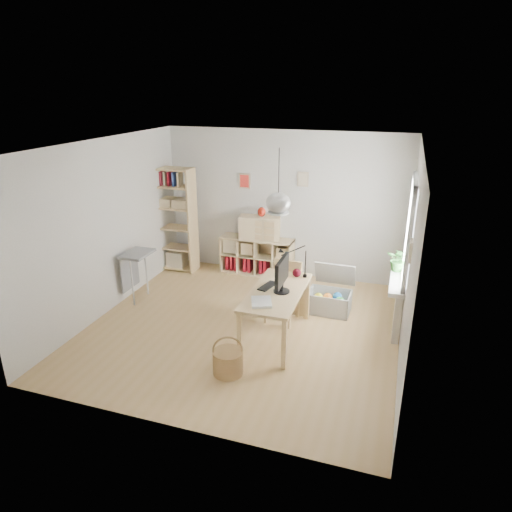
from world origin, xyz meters
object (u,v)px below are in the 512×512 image
(chair, at_px, (284,287))
(monitor, at_px, (282,273))
(cube_shelf, at_px, (256,258))
(tall_bookshelf, at_px, (174,216))
(drawer_chest, at_px, (260,228))
(desk, at_px, (277,297))
(storage_chest, at_px, (331,297))

(chair, distance_m, monitor, 0.80)
(cube_shelf, relative_size, tall_bookshelf, 0.70)
(chair, bearing_deg, monitor, -71.45)
(tall_bookshelf, height_order, drawer_chest, tall_bookshelf)
(monitor, distance_m, drawer_chest, 2.43)
(monitor, bearing_deg, cube_shelf, 115.69)
(tall_bookshelf, xyz_separation_m, chair, (2.54, -1.35, -0.56))
(desk, bearing_deg, storage_chest, 61.82)
(chair, distance_m, storage_chest, 0.88)
(cube_shelf, relative_size, monitor, 2.48)
(chair, relative_size, drawer_chest, 1.24)
(desk, height_order, cube_shelf, desk)
(chair, distance_m, drawer_chest, 1.87)
(chair, height_order, drawer_chest, drawer_chest)
(tall_bookshelf, bearing_deg, desk, -37.01)
(cube_shelf, bearing_deg, tall_bookshelf, -169.81)
(chair, xyz_separation_m, drawer_chest, (-0.89, 1.59, 0.41))
(drawer_chest, bearing_deg, monitor, -76.49)
(chair, xyz_separation_m, monitor, (0.12, -0.62, 0.50))
(storage_chest, relative_size, drawer_chest, 1.03)
(desk, xyz_separation_m, storage_chest, (0.60, 1.12, -0.43))
(monitor, bearing_deg, storage_chest, 64.92)
(tall_bookshelf, relative_size, storage_chest, 2.59)
(drawer_chest, bearing_deg, storage_chest, -46.12)
(desk, distance_m, monitor, 0.38)
(monitor, relative_size, drawer_chest, 0.75)
(desk, bearing_deg, monitor, -13.94)
(tall_bookshelf, bearing_deg, drawer_chest, 8.31)
(cube_shelf, xyz_separation_m, storage_chest, (1.62, -1.12, -0.07))
(desk, height_order, storage_chest, desk)
(desk, height_order, tall_bookshelf, tall_bookshelf)
(storage_chest, bearing_deg, desk, -116.58)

